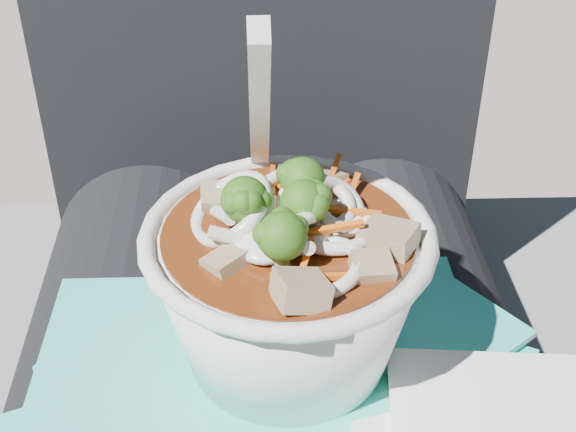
{
  "coord_description": "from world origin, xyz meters",
  "views": [
    {
      "loc": [
        -0.01,
        -0.32,
        0.9
      ],
      "look_at": [
        0.01,
        -0.0,
        0.68
      ],
      "focal_mm": 50.0,
      "sensor_mm": 36.0,
      "label": 1
    }
  ],
  "objects": [
    {
      "name": "person_body",
      "position": [
        0.0,
        0.09,
        0.52
      ],
      "size": [
        0.34,
        0.94,
        0.97
      ],
      "color": "black",
      "rests_on": "ground"
    },
    {
      "name": "plastic_bag",
      "position": [
        -0.0,
        -0.02,
        0.58
      ],
      "size": [
        0.33,
        0.34,
        0.02
      ],
      "color": "#32D3BA",
      "rests_on": "lap"
    },
    {
      "name": "udon_bowl",
      "position": [
        0.01,
        -0.0,
        0.64
      ],
      "size": [
        0.15,
        0.16,
        0.19
      ],
      "color": "white",
      "rests_on": "plastic_bag"
    }
  ]
}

